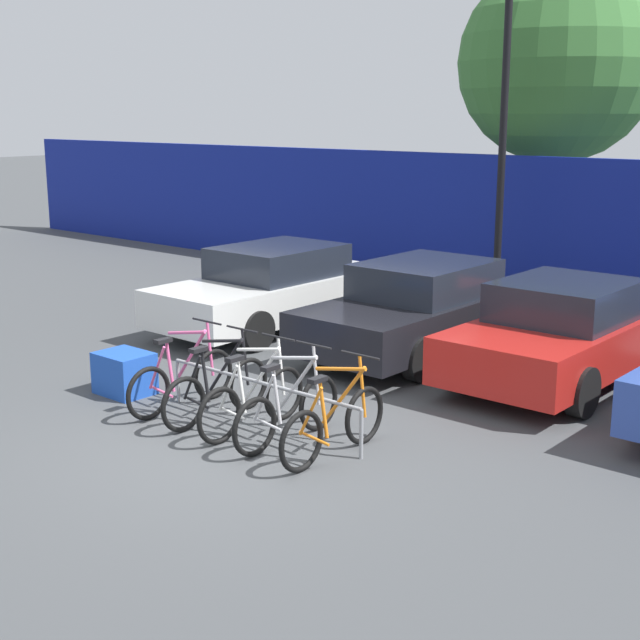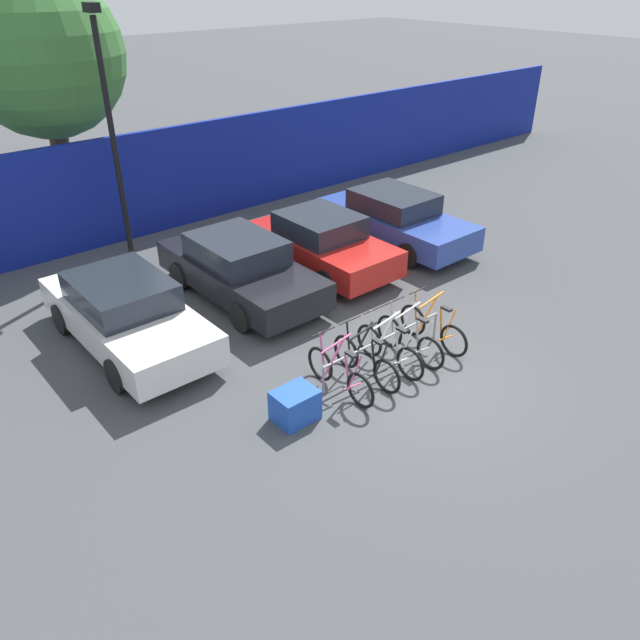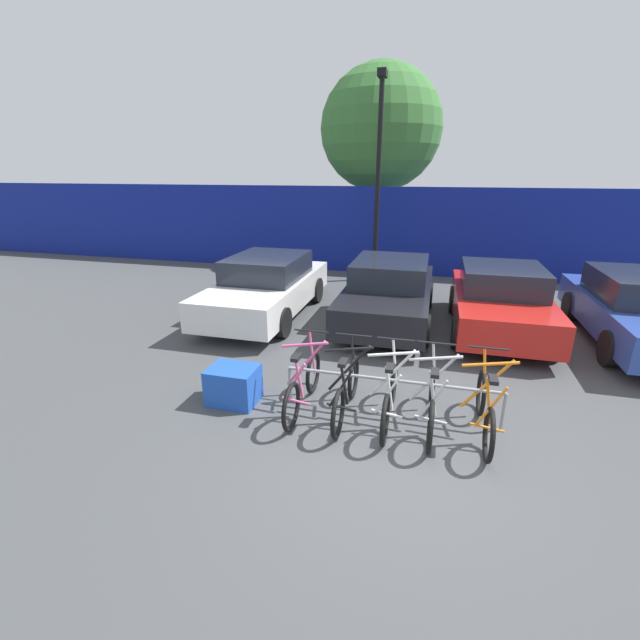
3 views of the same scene
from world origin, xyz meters
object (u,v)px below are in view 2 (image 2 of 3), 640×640
Objects in this scene: lamp_post at (111,125)px; tree_behind_hoarding at (42,55)px; bicycle_silver at (409,340)px; car_white at (126,313)px; bike_rack at (384,342)px; car_blue at (395,218)px; bicycle_pink at (340,374)px; car_red at (322,243)px; bicycle_black at (366,361)px; car_black at (240,268)px; cargo_crate at (295,405)px; bicycle_orange at (433,328)px; bicycle_white at (389,350)px.

lamp_post is 3.10m from tree_behind_hoarding.
car_white reaches higher than bicycle_silver.
bike_rack is 5.90m from car_blue.
bicycle_pink is 0.29× the size of lamp_post.
bicycle_silver is 4.29m from car_red.
bicycle_silver is 0.38× the size of car_white.
bicycle_black is at bearing -84.12° from tree_behind_hoarding.
bicycle_silver is 5.61m from car_blue.
bicycle_black and bicycle_silver have the same top height.
car_black is 4.62m from cargo_crate.
bicycle_orange is at bearing -6.93° from bike_rack.
tree_behind_hoarding reaches higher than car_red.
lamp_post is 0.88× the size of tree_behind_hoarding.
car_white is 8.06m from tree_behind_hoarding.
car_black is (2.82, 0.27, -0.00)m from car_white.
car_black is at bearing 98.82° from bicycle_white.
bicycle_white is at bearing -83.30° from car_black.
tree_behind_hoarding is at bearing 104.55° from bicycle_silver.
bicycle_black is at bearing -178.70° from bicycle_orange.
bicycle_silver is at bearing -78.16° from tree_behind_hoarding.
car_white is at bearing 122.19° from bicycle_black.
lamp_post is at bearing 102.86° from car_black.
lamp_post is (-3.19, 3.89, 2.59)m from car_red.
cargo_crate is (-2.83, -0.08, -0.10)m from bicycle_silver.
bicycle_white is 1.00× the size of bicycle_orange.
bicycle_orange is 2.44× the size of cargo_crate.
lamp_post reaches higher than car_white.
car_blue is 7.87m from cargo_crate.
car_blue is at bearing 45.10° from bicycle_white.
lamp_post reaches higher than bicycle_white.
car_blue is at bearing -34.12° from lamp_post.
car_blue is at bearing 49.52° from bicycle_silver.
bicycle_silver and bicycle_orange have the same top height.
bicycle_orange is at bearing -98.53° from car_red.
car_white is 4.12m from cargo_crate.
car_white is 7.70m from car_blue.
bicycle_white is at bearing -137.02° from car_blue.
car_black is (-0.49, 4.16, 0.31)m from bicycle_white.
bicycle_black is at bearing -177.29° from bicycle_silver.
cargo_crate is at bearing -175.94° from bicycle_white.
bicycle_black is at bearing -55.11° from car_white.
bike_rack is at bearing -138.12° from car_blue.
lamp_post is at bearing 101.79° from bicycle_white.
lamp_post is at bearing 64.43° from car_white.
car_red is 5.63× the size of cargo_crate.
bicycle_orange is 11.92m from tree_behind_hoarding.
car_blue is (4.38, 4.08, 0.31)m from bicycle_white.
bicycle_orange is at bearing -67.71° from car_black.
bicycle_silver is 4.30m from car_black.
bicycle_pink is at bearing 4.21° from cargo_crate.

